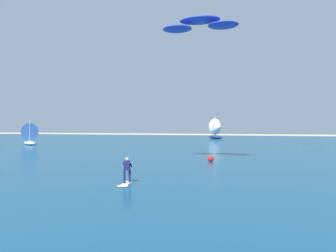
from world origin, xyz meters
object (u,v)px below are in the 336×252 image
object	(u,v)px
kite	(200,24)
sailboat_anchored_offshore	(217,129)
kitesurfer	(126,175)
marker_buoy	(211,159)
sailboat_leading	(28,134)

from	to	relation	value
kite	sailboat_anchored_offshore	bearing A→B (deg)	89.91
kitesurfer	sailboat_anchored_offshore	world-z (taller)	sailboat_anchored_offshore
sailboat_anchored_offshore	marker_buoy	distance (m)	44.79
kitesurfer	marker_buoy	size ratio (longest dim) A/B	3.20
kite	sailboat_leading	size ratio (longest dim) A/B	1.64
kite	kitesurfer	bearing A→B (deg)	-111.03
kitesurfer	sailboat_leading	world-z (taller)	sailboat_leading
sailboat_anchored_offshore	sailboat_leading	size ratio (longest dim) A/B	1.28
kitesurfer	kite	xyz separation A→B (m)	(3.76, 9.77, 12.35)
marker_buoy	kitesurfer	bearing A→B (deg)	-110.78
kite	marker_buoy	xyz separation A→B (m)	(0.89, 2.47, -12.65)
kite	sailboat_leading	xyz separation A→B (m)	(-32.25, 20.18, -10.96)
sailboat_leading	marker_buoy	world-z (taller)	sailboat_leading
sailboat_anchored_offshore	marker_buoy	world-z (taller)	sailboat_anchored_offshore
sailboat_anchored_offshore	kite	bearing A→B (deg)	-90.09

